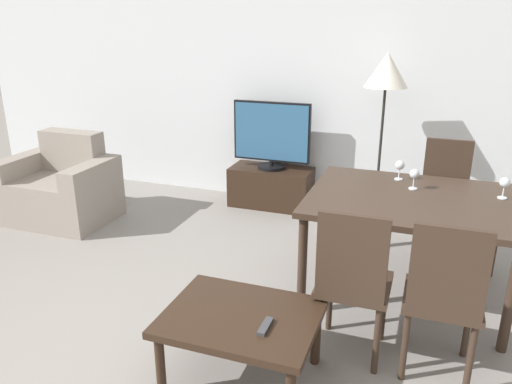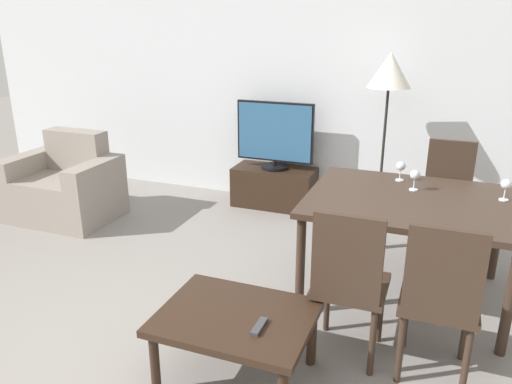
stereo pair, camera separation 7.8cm
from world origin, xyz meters
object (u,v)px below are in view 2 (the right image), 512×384
object	(u,v)px
armchair	(65,188)
dining_chair_far	(447,193)
tv	(275,135)
dining_chair_near_right	(440,296)
wine_glass_right	(401,167)
coffee_table	(236,322)
wine_glass_left	(415,176)
wine_glass_center	(506,186)
remote_primary	(259,327)
floor_lamp	(389,77)
dining_chair_near	(349,280)
dining_table	(410,208)
tv_stand	(274,187)

from	to	relation	value
armchair	dining_chair_far	size ratio (longest dim) A/B	1.06
tv	dining_chair_near_right	bearing A→B (deg)	-53.16
wine_glass_right	armchair	bearing A→B (deg)	-179.55
armchair	coffee_table	size ratio (longest dim) A/B	1.23
dining_chair_far	wine_glass_left	size ratio (longest dim) A/B	6.36
dining_chair_near_right	wine_glass_center	size ratio (longest dim) A/B	6.36
tv	remote_primary	world-z (taller)	tv
armchair	wine_glass_center	world-z (taller)	wine_glass_center
floor_lamp	wine_glass_center	distance (m)	1.46
floor_lamp	remote_primary	distance (m)	2.67
armchair	wine_glass_left	size ratio (longest dim) A/B	6.74
coffee_table	floor_lamp	world-z (taller)	floor_lamp
wine_glass_center	wine_glass_right	world-z (taller)	same
tv	wine_glass_left	size ratio (longest dim) A/B	5.43
dining_chair_far	remote_primary	world-z (taller)	dining_chair_far
remote_primary	wine_glass_right	distance (m)	1.78
coffee_table	dining_chair_near	size ratio (longest dim) A/B	0.86
floor_lamp	wine_glass_left	size ratio (longest dim) A/B	10.90
dining_table	dining_chair_near_right	xyz separation A→B (m)	(0.24, -0.86, -0.14)
tv_stand	coffee_table	world-z (taller)	tv_stand
remote_primary	wine_glass_left	world-z (taller)	wine_glass_left
wine_glass_center	wine_glass_right	xyz separation A→B (m)	(-0.68, 0.19, 0.00)
dining_table	wine_glass_right	size ratio (longest dim) A/B	9.20
armchair	wine_glass_left	world-z (taller)	wine_glass_left
floor_lamp	remote_primary	bearing A→B (deg)	-95.86
tv	dining_chair_near_right	xyz separation A→B (m)	(1.66, -2.22, -0.24)
dining_chair_far	wine_glass_right	distance (m)	0.68
armchair	dining_chair_far	bearing A→B (deg)	8.47
wine_glass_center	tv	bearing A→B (deg)	149.34
coffee_table	wine_glass_left	distance (m)	1.66
armchair	tv_stand	distance (m)	2.07
floor_lamp	wine_glass_left	world-z (taller)	floor_lamp
coffee_table	dining_chair_near	bearing A→B (deg)	35.51
dining_chair_near	armchair	bearing A→B (deg)	158.20
armchair	coffee_table	distance (m)	2.93
wine_glass_left	dining_chair_far	bearing A→B (deg)	71.11
dining_chair_near	dining_chair_far	world-z (taller)	same
dining_table	tv_stand	bearing A→B (deg)	136.28
tv_stand	wine_glass_left	bearing A→B (deg)	-39.76
dining_chair_far	wine_glass_right	size ratio (longest dim) A/B	6.36
tv	wine_glass_center	distance (m)	2.32
coffee_table	wine_glass_right	xyz separation A→B (m)	(0.64, 1.59, 0.48)
floor_lamp	dining_chair_near	bearing A→B (deg)	-87.13
tv	dining_chair_near	xyz separation A→B (m)	(1.19, -2.22, -0.24)
armchair	dining_chair_far	world-z (taller)	dining_chair_far
tv	floor_lamp	xyz separation A→B (m)	(1.09, -0.18, 0.64)
wine_glass_right	tv_stand	bearing A→B (deg)	142.78
tv_stand	dining_chair_near	xyz separation A→B (m)	(1.19, -2.22, 0.31)
tv	remote_primary	distance (m)	2.80
dining_chair_near	wine_glass_right	world-z (taller)	dining_chair_near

